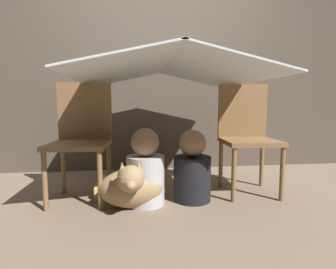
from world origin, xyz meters
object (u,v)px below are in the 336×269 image
at_px(chair_left, 82,135).
at_px(person_second, 192,170).
at_px(person_front, 146,171).
at_px(dog, 131,187).
at_px(chair_right, 247,132).

distance_m(chair_left, person_second, 0.92).
xyz_separation_m(person_front, dog, (-0.11, -0.08, -0.09)).
relative_size(person_front, dog, 1.25).
height_order(chair_right, dog, chair_right).
bearing_deg(person_front, dog, -141.63).
bearing_deg(chair_left, dog, -33.45).
xyz_separation_m(chair_right, dog, (-0.98, -0.30, -0.35)).
bearing_deg(person_second, chair_left, 168.36).
xyz_separation_m(chair_right, person_second, (-0.51, -0.18, -0.27)).
bearing_deg(person_second, dog, -165.51).
height_order(chair_left, person_front, chair_left).
bearing_deg(person_second, chair_right, 19.01).
relative_size(person_front, person_second, 1.04).
distance_m(chair_left, chair_right, 1.37).
height_order(chair_left, dog, chair_left).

